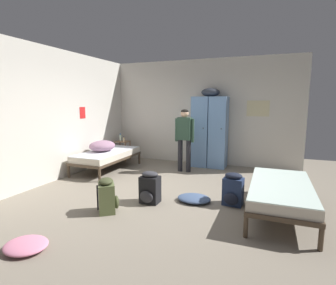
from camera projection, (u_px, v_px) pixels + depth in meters
The scene contains 15 objects.
ground_plane at pixel (163, 195), 4.88m from camera, with size 8.94×8.94×0.00m, color gray.
room_backdrop at pixel (134, 114), 6.40m from camera, with size 5.22×5.65×2.86m.
locker_bank at pixel (210, 130), 6.93m from camera, with size 0.90×0.55×2.07m.
shelf_unit at pixel (123, 149), 7.78m from camera, with size 0.38×0.30×0.57m.
bed_right at pixel (281, 190), 4.00m from camera, with size 0.90×1.90×0.49m.
bed_left_rear at pixel (107, 155), 6.62m from camera, with size 0.90×1.90×0.49m.
bedding_heap at pixel (102, 146), 6.60m from camera, with size 0.60×0.70×0.27m.
person_traveler at pixel (184, 134), 6.39m from camera, with size 0.49×0.20×1.54m.
water_bottle at pixel (120, 138), 7.78m from camera, with size 0.06×0.06×0.22m.
lotion_bottle at pixel (124, 139), 7.67m from camera, with size 0.05×0.05×0.15m.
backpack_navy at pixel (233, 190), 4.38m from camera, with size 0.34×0.36×0.55m.
backpack_olive at pixel (107, 196), 4.10m from camera, with size 0.42×0.41×0.55m.
backpack_black at pixel (150, 188), 4.48m from camera, with size 0.32×0.34×0.55m.
clothes_pile_pink at pixel (26, 245), 3.07m from camera, with size 0.52×0.46×0.11m.
clothes_pile_denim at pixel (194, 198), 4.57m from camera, with size 0.58×0.47×0.10m.
Camera 1 is at (1.81, -4.31, 1.71)m, focal length 28.07 mm.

